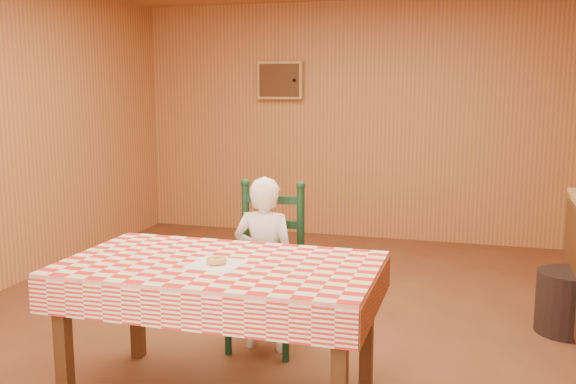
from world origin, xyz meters
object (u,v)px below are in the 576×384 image
object	(u,v)px
dining_table	(221,277)
storage_bin	(568,302)
seated_child	(265,264)
ladder_chair	(268,270)

from	to	relation	value
dining_table	storage_bin	size ratio (longest dim) A/B	3.85
dining_table	seated_child	world-z (taller)	seated_child
ladder_chair	storage_bin	distance (m)	2.09
dining_table	storage_bin	xyz separation A→B (m)	(1.92, 1.57, -0.47)
storage_bin	dining_table	bearing A→B (deg)	-140.73
ladder_chair	storage_bin	bearing A→B (deg)	22.15
seated_child	storage_bin	xyz separation A→B (m)	(1.92, 0.84, -0.35)
dining_table	seated_child	xyz separation A→B (m)	(-0.00, 0.73, -0.13)
ladder_chair	seated_child	distance (m)	0.08
dining_table	ladder_chair	xyz separation A→B (m)	(-0.00, 0.79, -0.18)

